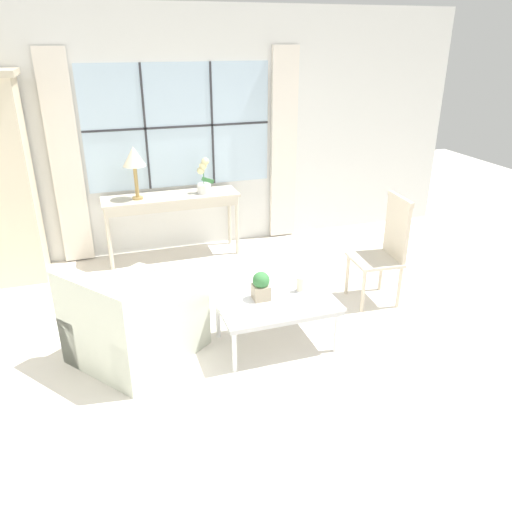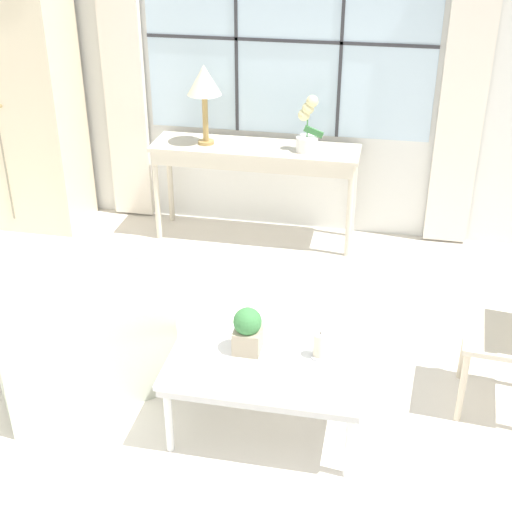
{
  "view_description": "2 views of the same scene",
  "coord_description": "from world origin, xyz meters",
  "px_view_note": "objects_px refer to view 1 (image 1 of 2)",
  "views": [
    {
      "loc": [
        -1.01,
        -2.88,
        2.45
      ],
      "look_at": [
        0.15,
        0.62,
        0.83
      ],
      "focal_mm": 35.0,
      "sensor_mm": 36.0,
      "label": 1
    },
    {
      "loc": [
        0.83,
        -2.29,
        2.57
      ],
      "look_at": [
        0.17,
        0.97,
        0.79
      ],
      "focal_mm": 50.0,
      "sensor_mm": 36.0,
      "label": 2
    }
  ],
  "objects_px": {
    "console_table": "(171,202)",
    "potted_orchid": "(204,179)",
    "armchair_upholstered": "(134,326)",
    "coffee_table": "(276,305)",
    "side_chair_wooden": "(386,245)",
    "potted_plant_small": "(261,285)",
    "pillar_candle": "(300,285)",
    "table_lamp": "(134,158)"
  },
  "relations": [
    {
      "from": "table_lamp",
      "to": "potted_orchid",
      "type": "xyz_separation_m",
      "value": [
        0.77,
        -0.01,
        -0.3
      ]
    },
    {
      "from": "pillar_candle",
      "to": "table_lamp",
      "type": "bearing_deg",
      "value": 118.58
    },
    {
      "from": "table_lamp",
      "to": "coffee_table",
      "type": "bearing_deg",
      "value": -67.83
    },
    {
      "from": "potted_plant_small",
      "to": "coffee_table",
      "type": "bearing_deg",
      "value": -29.96
    },
    {
      "from": "coffee_table",
      "to": "pillar_candle",
      "type": "relative_size",
      "value": 6.67
    },
    {
      "from": "potted_plant_small",
      "to": "potted_orchid",
      "type": "bearing_deg",
      "value": 89.9
    },
    {
      "from": "potted_orchid",
      "to": "side_chair_wooden",
      "type": "relative_size",
      "value": 0.39
    },
    {
      "from": "table_lamp",
      "to": "pillar_candle",
      "type": "xyz_separation_m",
      "value": [
        1.13,
        -2.08,
        -0.73
      ]
    },
    {
      "from": "console_table",
      "to": "table_lamp",
      "type": "distance_m",
      "value": 0.67
    },
    {
      "from": "potted_orchid",
      "to": "side_chair_wooden",
      "type": "distance_m",
      "value": 2.26
    },
    {
      "from": "console_table",
      "to": "coffee_table",
      "type": "distance_m",
      "value": 2.25
    },
    {
      "from": "armchair_upholstered",
      "to": "coffee_table",
      "type": "xyz_separation_m",
      "value": [
        1.17,
        -0.22,
        0.11
      ]
    },
    {
      "from": "table_lamp",
      "to": "potted_orchid",
      "type": "bearing_deg",
      "value": -0.39
    },
    {
      "from": "side_chair_wooden",
      "to": "coffee_table",
      "type": "bearing_deg",
      "value": -161.96
    },
    {
      "from": "console_table",
      "to": "side_chair_wooden",
      "type": "height_order",
      "value": "side_chair_wooden"
    },
    {
      "from": "console_table",
      "to": "potted_plant_small",
      "type": "relative_size",
      "value": 6.37
    },
    {
      "from": "console_table",
      "to": "potted_plant_small",
      "type": "bearing_deg",
      "value": -79.54
    },
    {
      "from": "console_table",
      "to": "potted_orchid",
      "type": "relative_size",
      "value": 3.78
    },
    {
      "from": "console_table",
      "to": "armchair_upholstered",
      "type": "bearing_deg",
      "value": -108.72
    },
    {
      "from": "side_chair_wooden",
      "to": "potted_orchid",
      "type": "bearing_deg",
      "value": 129.07
    },
    {
      "from": "potted_orchid",
      "to": "coffee_table",
      "type": "distance_m",
      "value": 2.23
    },
    {
      "from": "table_lamp",
      "to": "armchair_upholstered",
      "type": "xyz_separation_m",
      "value": [
        -0.29,
        -1.94,
        -0.95
      ]
    },
    {
      "from": "coffee_table",
      "to": "pillar_candle",
      "type": "distance_m",
      "value": 0.29
    },
    {
      "from": "coffee_table",
      "to": "potted_orchid",
      "type": "bearing_deg",
      "value": 92.9
    },
    {
      "from": "armchair_upholstered",
      "to": "coffee_table",
      "type": "distance_m",
      "value": 1.19
    },
    {
      "from": "table_lamp",
      "to": "potted_plant_small",
      "type": "distance_m",
      "value": 2.33
    },
    {
      "from": "table_lamp",
      "to": "pillar_candle",
      "type": "height_order",
      "value": "table_lamp"
    },
    {
      "from": "side_chair_wooden",
      "to": "console_table",
      "type": "bearing_deg",
      "value": 135.73
    },
    {
      "from": "armchair_upholstered",
      "to": "side_chair_wooden",
      "type": "xyz_separation_m",
      "value": [
        2.46,
        0.2,
        0.32
      ]
    },
    {
      "from": "armchair_upholstered",
      "to": "pillar_candle",
      "type": "distance_m",
      "value": 1.44
    },
    {
      "from": "console_table",
      "to": "potted_orchid",
      "type": "height_order",
      "value": "potted_orchid"
    },
    {
      "from": "side_chair_wooden",
      "to": "potted_plant_small",
      "type": "height_order",
      "value": "side_chair_wooden"
    },
    {
      "from": "potted_orchid",
      "to": "armchair_upholstered",
      "type": "height_order",
      "value": "potted_orchid"
    },
    {
      "from": "potted_orchid",
      "to": "pillar_candle",
      "type": "xyz_separation_m",
      "value": [
        0.36,
        -2.07,
        -0.44
      ]
    },
    {
      "from": "potted_plant_small",
      "to": "pillar_candle",
      "type": "xyz_separation_m",
      "value": [
        0.36,
        0.02,
        -0.06
      ]
    },
    {
      "from": "console_table",
      "to": "side_chair_wooden",
      "type": "bearing_deg",
      "value": -44.27
    },
    {
      "from": "coffee_table",
      "to": "potted_plant_small",
      "type": "height_order",
      "value": "potted_plant_small"
    },
    {
      "from": "armchair_upholstered",
      "to": "potted_orchid",
      "type": "bearing_deg",
      "value": 61.34
    },
    {
      "from": "table_lamp",
      "to": "coffee_table",
      "type": "height_order",
      "value": "table_lamp"
    },
    {
      "from": "armchair_upholstered",
      "to": "coffee_table",
      "type": "bearing_deg",
      "value": -10.79
    },
    {
      "from": "table_lamp",
      "to": "side_chair_wooden",
      "type": "xyz_separation_m",
      "value": [
        2.18,
        -1.74,
        -0.63
      ]
    },
    {
      "from": "armchair_upholstered",
      "to": "side_chair_wooden",
      "type": "distance_m",
      "value": 2.49
    }
  ]
}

